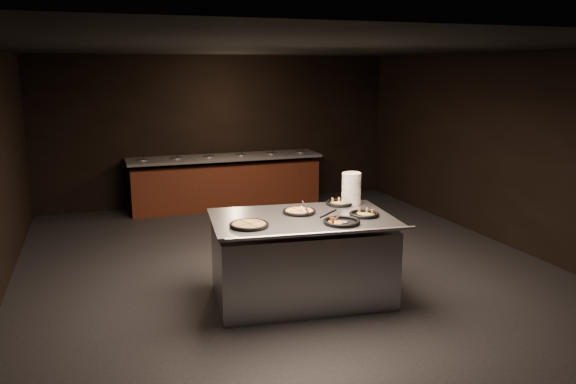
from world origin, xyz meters
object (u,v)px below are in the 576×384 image
object	(u,v)px
pan_veggie_whole	(249,225)
pan_cheese_whole	(299,211)
plate_stack	(351,189)
serving_counter	(301,260)

from	to	relation	value
pan_veggie_whole	pan_cheese_whole	xyz separation A→B (m)	(0.71, 0.36, -0.00)
plate_stack	pan_veggie_whole	world-z (taller)	plate_stack
serving_counter	plate_stack	bearing A→B (deg)	31.93
pan_veggie_whole	pan_cheese_whole	bearing A→B (deg)	27.20
pan_cheese_whole	serving_counter	bearing A→B (deg)	-100.97
plate_stack	pan_veggie_whole	size ratio (longest dim) A/B	0.91
serving_counter	pan_veggie_whole	xyz separation A→B (m)	(-0.67, -0.19, 0.54)
serving_counter	pan_veggie_whole	size ratio (longest dim) A/B	5.08
serving_counter	plate_stack	xyz separation A→B (m)	(0.80, 0.39, 0.71)
plate_stack	pan_cheese_whole	bearing A→B (deg)	-164.92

